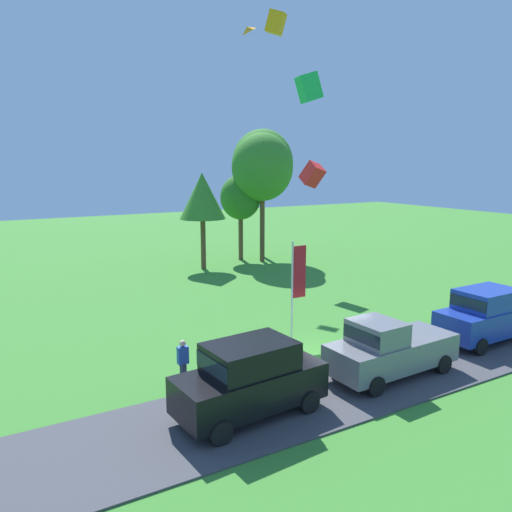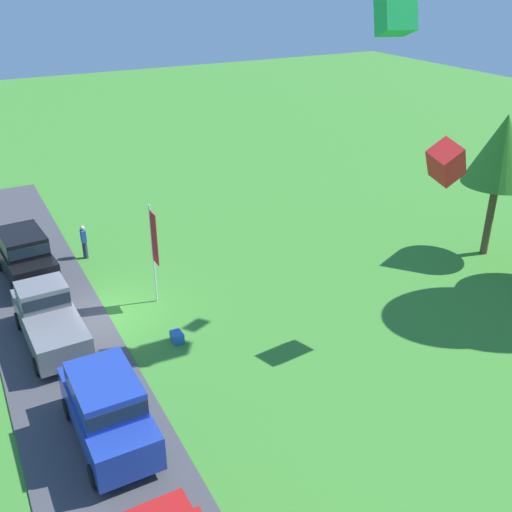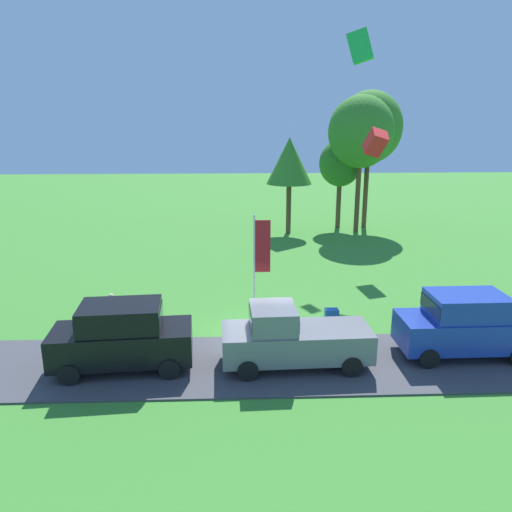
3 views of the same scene
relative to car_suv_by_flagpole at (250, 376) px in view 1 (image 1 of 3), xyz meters
name	(u,v)px [view 1 (image 1 of 3)]	position (x,y,z in m)	size (l,w,h in m)	color
ground_plane	(326,360)	(4.70, 2.31, -1.30)	(120.00, 120.00, 0.00)	#3D842D
pavement_strip	(364,380)	(4.70, 0.16, -1.27)	(36.00, 4.40, 0.06)	#424247
car_suv_by_flagpole	(250,376)	(0.00, 0.00, 0.00)	(4.73, 2.34, 2.28)	black
car_pickup_near_entrance	(388,348)	(5.63, -0.01, -0.19)	(5.07, 2.19, 2.14)	slate
car_suv_mid_row	(486,313)	(11.85, 0.54, 0.00)	(4.62, 2.09, 2.28)	#1E389E
person_watching_sky	(183,364)	(-1.01, 2.84, -0.42)	(0.36, 0.24, 1.71)	#2D334C
tree_left_of_center	(202,196)	(7.66, 20.54, 3.95)	(3.29, 3.29, 6.94)	brown
tree_right_of_center	(241,198)	(11.70, 22.32, 3.62)	(3.17, 3.17, 6.70)	brown
tree_far_right	(262,167)	(12.78, 20.80, 5.96)	(4.67, 4.67, 9.85)	brown
tree_far_left	(263,164)	(13.80, 22.47, 6.25)	(4.85, 4.85, 10.25)	brown
flag_banner	(297,279)	(4.80, 4.53, 1.51)	(0.71, 0.08, 4.42)	silver
cooler_box	(356,329)	(7.85, 4.20, -1.10)	(0.56, 0.40, 0.40)	blue
kite_box_over_trees	(312,174)	(11.69, 12.94, 5.60)	(0.91, 0.91, 1.28)	red
kite_box_mid_center	(276,23)	(11.21, 16.51, 15.08)	(0.95, 0.95, 1.33)	orange
kite_box_trailing_tail	(309,88)	(10.17, 11.37, 10.40)	(1.03, 1.03, 1.44)	green
kite_diamond_low_drifter	(247,29)	(9.94, 18.03, 14.84)	(0.90, 0.85, 0.34)	orange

